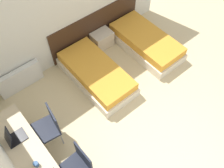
{
  "coord_description": "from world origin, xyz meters",
  "views": [
    {
      "loc": [
        -1.86,
        -0.25,
        4.61
      ],
      "look_at": [
        0.0,
        1.98,
        0.55
      ],
      "focal_mm": 40.0,
      "sensor_mm": 36.0,
      "label": 1
    }
  ],
  "objects_px": {
    "nightstand": "(102,40)",
    "chair_near_laptop": "(47,127)",
    "bed_near_window": "(96,74)",
    "chair_near_notebook": "(77,166)",
    "laptop": "(14,138)",
    "bed_near_door": "(146,42)"
  },
  "relations": [
    {
      "from": "bed_near_window",
      "to": "chair_near_laptop",
      "type": "distance_m",
      "value": 1.69
    },
    {
      "from": "chair_near_notebook",
      "to": "laptop",
      "type": "distance_m",
      "value": 1.14
    },
    {
      "from": "bed_near_window",
      "to": "chair_near_notebook",
      "type": "height_order",
      "value": "chair_near_notebook"
    },
    {
      "from": "nightstand",
      "to": "laptop",
      "type": "height_order",
      "value": "laptop"
    },
    {
      "from": "nightstand",
      "to": "chair_near_laptop",
      "type": "height_order",
      "value": "chair_near_laptop"
    },
    {
      "from": "bed_near_window",
      "to": "bed_near_door",
      "type": "bearing_deg",
      "value": 0.0
    },
    {
      "from": "bed_near_window",
      "to": "chair_near_notebook",
      "type": "distance_m",
      "value": 2.19
    },
    {
      "from": "bed_near_window",
      "to": "laptop",
      "type": "relative_size",
      "value": 5.84
    },
    {
      "from": "bed_near_window",
      "to": "chair_near_notebook",
      "type": "bearing_deg",
      "value": -135.47
    },
    {
      "from": "bed_near_door",
      "to": "nightstand",
      "type": "height_order",
      "value": "bed_near_door"
    },
    {
      "from": "chair_near_laptop",
      "to": "laptop",
      "type": "height_order",
      "value": "laptop"
    },
    {
      "from": "bed_near_door",
      "to": "bed_near_window",
      "type": "bearing_deg",
      "value": 180.0
    },
    {
      "from": "bed_near_door",
      "to": "laptop",
      "type": "relative_size",
      "value": 5.84
    },
    {
      "from": "bed_near_door",
      "to": "chair_near_laptop",
      "type": "bearing_deg",
      "value": -169.16
    },
    {
      "from": "chair_near_laptop",
      "to": "chair_near_notebook",
      "type": "bearing_deg",
      "value": -82.07
    },
    {
      "from": "bed_near_door",
      "to": "chair_near_laptop",
      "type": "height_order",
      "value": "chair_near_laptop"
    },
    {
      "from": "bed_near_window",
      "to": "chair_near_notebook",
      "type": "xyz_separation_m",
      "value": [
        -1.55,
        -1.52,
        0.32
      ]
    },
    {
      "from": "laptop",
      "to": "chair_near_notebook",
      "type": "bearing_deg",
      "value": -58.72
    },
    {
      "from": "laptop",
      "to": "bed_near_window",
      "type": "bearing_deg",
      "value": 16.33
    },
    {
      "from": "chair_near_notebook",
      "to": "laptop",
      "type": "xyz_separation_m",
      "value": [
        -0.55,
        0.96,
        0.27
      ]
    },
    {
      "from": "bed_near_window",
      "to": "nightstand",
      "type": "relative_size",
      "value": 3.74
    },
    {
      "from": "bed_near_window",
      "to": "bed_near_door",
      "type": "xyz_separation_m",
      "value": [
        1.55,
        0.0,
        0.0
      ]
    }
  ]
}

